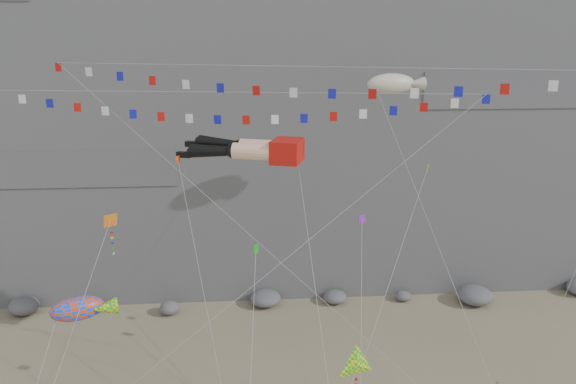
{
  "coord_description": "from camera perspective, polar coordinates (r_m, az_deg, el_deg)",
  "views": [
    {
      "loc": [
        -1.42,
        -26.8,
        22.11
      ],
      "look_at": [
        1.32,
        9.0,
        12.24
      ],
      "focal_mm": 35.0,
      "sensor_mm": 36.0,
      "label": 1
    }
  ],
  "objects": [
    {
      "name": "flag_banner_upper",
      "position": [
        34.54,
        -5.83,
        10.02
      ],
      "size": [
        29.71,
        13.49,
        25.0
      ],
      "color": "red",
      "rests_on": "ground"
    },
    {
      "name": "cliff",
      "position": [
        58.88,
        -3.15,
        18.17
      ],
      "size": [
        80.0,
        28.0,
        50.0
      ],
      "primitive_type": "cube",
      "color": "slate",
      "rests_on": "ground"
    },
    {
      "name": "flag_banner_lower",
      "position": [
        32.08,
        2.56,
        12.57
      ],
      "size": [
        31.58,
        13.36,
        23.72
      ],
      "color": "red",
      "rests_on": "ground"
    },
    {
      "name": "small_kite_a",
      "position": [
        35.9,
        -10.99,
        2.55
      ],
      "size": [
        4.59,
        14.05,
        20.3
      ],
      "color": "#F04B14",
      "rests_on": "ground"
    },
    {
      "name": "fish_windsock",
      "position": [
        34.41,
        -20.6,
        -11.05
      ],
      "size": [
        4.71,
        8.39,
        10.43
      ],
      "color": "#F23E0C",
      "rests_on": "ground"
    },
    {
      "name": "harlequin_kite",
      "position": [
        32.7,
        -17.64,
        -2.93
      ],
      "size": [
        4.89,
        9.45,
        15.48
      ],
      "color": "red",
      "rests_on": "ground"
    },
    {
      "name": "legs_kite",
      "position": [
        35.42,
        -3.55,
        4.33
      ],
      "size": [
        8.78,
        18.32,
        21.66
      ],
      "rotation": [
        0.0,
        0.0,
        -0.31
      ],
      "color": "red",
      "rests_on": "ground"
    },
    {
      "name": "talus_boulders",
      "position": [
        48.82,
        -2.31,
        -10.78
      ],
      "size": [
        60.0,
        3.0,
        1.2
      ],
      "primitive_type": null,
      "color": "slate",
      "rests_on": "ground"
    },
    {
      "name": "small_kite_b",
      "position": [
        35.08,
        7.52,
        -3.23
      ],
      "size": [
        2.93,
        13.23,
        17.01
      ],
      "color": "purple",
      "rests_on": "ground"
    },
    {
      "name": "delta_kite",
      "position": [
        30.08,
        6.99,
        -17.1
      ],
      "size": [
        4.41,
        6.55,
        9.01
      ],
      "color": "yellow",
      "rests_on": "ground"
    },
    {
      "name": "small_kite_d",
      "position": [
        35.91,
        13.73,
        1.53
      ],
      "size": [
        9.14,
        12.59,
        20.49
      ],
      "color": "yellow",
      "rests_on": "ground"
    },
    {
      "name": "blimp_windsock",
      "position": [
        40.47,
        10.45,
        10.71
      ],
      "size": [
        6.62,
        16.61,
        24.82
      ],
      "color": "beige",
      "rests_on": "ground"
    },
    {
      "name": "small_kite_c",
      "position": [
        30.84,
        -3.3,
        -6.22
      ],
      "size": [
        1.58,
        10.65,
        14.82
      ],
      "color": "#17951B",
      "rests_on": "ground"
    }
  ]
}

